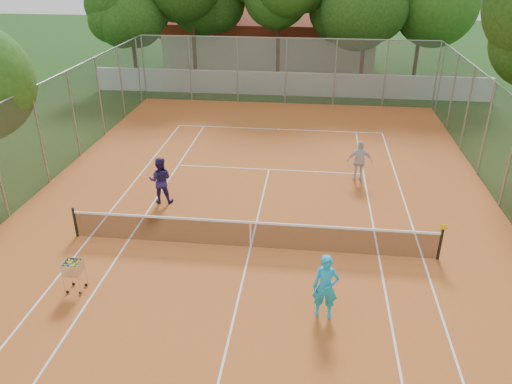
# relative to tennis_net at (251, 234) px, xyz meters

# --- Properties ---
(ground) EXTENTS (120.00, 120.00, 0.00)m
(ground) POSITION_rel_tennis_net_xyz_m (0.00, 0.00, -0.51)
(ground) COLOR #13330E
(ground) RESTS_ON ground
(court_pad) EXTENTS (18.00, 34.00, 0.02)m
(court_pad) POSITION_rel_tennis_net_xyz_m (0.00, 0.00, -0.50)
(court_pad) COLOR #BC5E24
(court_pad) RESTS_ON ground
(court_lines) EXTENTS (10.98, 23.78, 0.01)m
(court_lines) POSITION_rel_tennis_net_xyz_m (0.00, 0.00, -0.49)
(court_lines) COLOR white
(court_lines) RESTS_ON court_pad
(tennis_net) EXTENTS (11.88, 0.10, 0.98)m
(tennis_net) POSITION_rel_tennis_net_xyz_m (0.00, 0.00, 0.00)
(tennis_net) COLOR black
(tennis_net) RESTS_ON court_pad
(perimeter_fence) EXTENTS (18.00, 34.00, 4.00)m
(perimeter_fence) POSITION_rel_tennis_net_xyz_m (0.00, 0.00, 1.49)
(perimeter_fence) COLOR slate
(perimeter_fence) RESTS_ON ground
(boundary_wall) EXTENTS (26.00, 0.30, 1.50)m
(boundary_wall) POSITION_rel_tennis_net_xyz_m (0.00, 19.00, 0.24)
(boundary_wall) COLOR silver
(boundary_wall) RESTS_ON ground
(clubhouse) EXTENTS (16.40, 9.00, 4.40)m
(clubhouse) POSITION_rel_tennis_net_xyz_m (-2.00, 29.00, 1.69)
(clubhouse) COLOR beige
(clubhouse) RESTS_ON ground
(tropical_trees) EXTENTS (29.00, 19.00, 10.00)m
(tropical_trees) POSITION_rel_tennis_net_xyz_m (0.00, 22.00, 4.49)
(tropical_trees) COLOR #16370D
(tropical_trees) RESTS_ON ground
(player_near) EXTENTS (0.69, 0.48, 1.83)m
(player_near) POSITION_rel_tennis_net_xyz_m (2.36, -3.11, 0.43)
(player_near) COLOR #19A6D5
(player_near) RESTS_ON court_pad
(player_far_left) EXTENTS (0.94, 0.77, 1.81)m
(player_far_left) POSITION_rel_tennis_net_xyz_m (-3.80, 2.84, 0.42)
(player_far_left) COLOR #261B53
(player_far_left) RESTS_ON court_pad
(player_far_right) EXTENTS (1.03, 0.45, 1.74)m
(player_far_right) POSITION_rel_tennis_net_xyz_m (3.83, 5.74, 0.38)
(player_far_right) COLOR silver
(player_far_right) RESTS_ON court_pad
(ball_hopper) EXTENTS (0.54, 0.54, 1.04)m
(ball_hopper) POSITION_rel_tennis_net_xyz_m (-4.65, -2.84, 0.03)
(ball_hopper) COLOR silver
(ball_hopper) RESTS_ON court_pad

